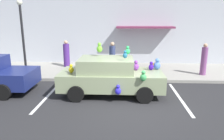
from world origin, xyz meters
TOP-DOWN VIEW (x-y plane):
  - ground_plane at (0.00, 0.00)m, footprint 60.00×60.00m
  - sidewalk at (0.00, 5.00)m, footprint 24.00×4.00m
  - storefront_building at (0.01, 7.14)m, footprint 24.00×1.25m
  - parking_stripe_front at (1.90, 1.00)m, footprint 0.12×3.60m
  - parking_stripe_rear at (-3.49, 1.00)m, footprint 0.12×3.60m
  - plush_covered_car at (-0.92, 1.31)m, footprint 4.22×2.12m
  - teddy_bear_on_sidewalk at (1.19, 3.80)m, footprint 0.37×0.31m
  - street_lamp_post at (-5.51, 3.50)m, footprint 0.28×0.28m
  - pedestrian_near_shopfront at (3.91, 4.11)m, footprint 0.31×0.31m
  - pedestrian_walking_past at (-3.90, 5.72)m, footprint 0.38×0.38m
  - pedestrian_by_lamp at (-0.97, 4.11)m, footprint 0.33×0.33m

SIDE VIEW (x-z plane):
  - ground_plane at x=0.00m, z-range 0.00..0.00m
  - parking_stripe_front at x=1.90m, z-range 0.00..0.01m
  - parking_stripe_rear at x=-3.49m, z-range 0.00..0.01m
  - sidewalk at x=0.00m, z-range 0.00..0.15m
  - teddy_bear_on_sidewalk at x=1.19m, z-range 0.12..0.82m
  - plush_covered_car at x=-0.92m, z-range -0.26..1.86m
  - pedestrian_walking_past at x=-3.90m, z-range 0.08..1.71m
  - pedestrian_near_shopfront at x=3.91m, z-range 0.10..1.79m
  - pedestrian_by_lamp at x=-0.97m, z-range 0.09..1.83m
  - street_lamp_post at x=-5.51m, z-range 0.59..4.46m
  - storefront_building at x=0.01m, z-range -0.01..6.39m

